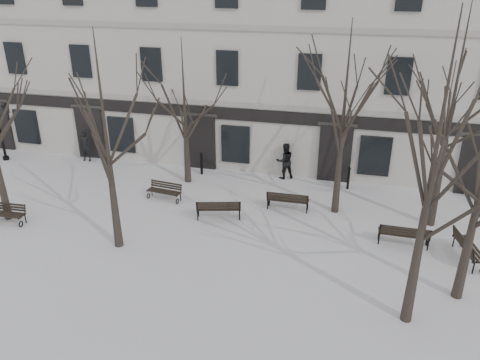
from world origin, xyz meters
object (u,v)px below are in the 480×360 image
(tree_2, at_px, (437,144))
(bench_4, at_px, (288,200))
(bench_1, at_px, (219,208))
(lamp_post, at_px, (3,128))
(tree_1, at_px, (104,119))
(bench_5, at_px, (468,248))
(bench_0, at_px, (6,213))
(bench_3, at_px, (165,190))
(bench_2, at_px, (404,234))

(tree_2, relative_size, bench_4, 4.89)
(bench_1, bearing_deg, lamp_post, -30.65)
(tree_1, xyz_separation_m, bench_4, (5.86, 4.51, -4.56))
(bench_5, xyz_separation_m, lamp_post, (-23.08, 4.53, 1.38))
(bench_0, bearing_deg, bench_3, 31.17)
(tree_1, height_order, bench_3, tree_1)
(bench_4, bearing_deg, bench_0, 18.85)
(bench_1, distance_m, bench_4, 3.12)
(tree_1, height_order, bench_4, tree_1)
(tree_1, relative_size, bench_3, 4.86)
(bench_2, distance_m, bench_4, 5.12)
(bench_4, bearing_deg, bench_2, 157.97)
(tree_1, height_order, bench_1, tree_1)
(bench_3, bearing_deg, tree_2, -22.66)
(bench_0, height_order, bench_2, bench_2)
(bench_1, bearing_deg, bench_3, -37.59)
(bench_2, bearing_deg, lamp_post, -10.23)
(bench_1, bearing_deg, bench_4, -165.61)
(tree_2, distance_m, bench_0, 16.86)
(bench_3, xyz_separation_m, bench_5, (12.65, -2.01, 0.07))
(tree_1, distance_m, bench_3, 6.26)
(bench_3, bearing_deg, bench_2, -1.16)
(tree_1, bearing_deg, tree_2, -9.45)
(bench_2, xyz_separation_m, bench_4, (-4.77, 1.87, -0.02))
(bench_4, bearing_deg, tree_2, 125.69)
(bench_4, relative_size, bench_5, 0.94)
(bench_0, distance_m, bench_3, 6.70)
(tree_2, height_order, bench_1, tree_2)
(tree_1, distance_m, bench_1, 6.28)
(bench_0, relative_size, bench_2, 0.88)
(lamp_post, bearing_deg, tree_1, -33.27)
(bench_3, distance_m, bench_5, 12.81)
(bench_3, xyz_separation_m, lamp_post, (-10.42, 2.52, 1.45))
(tree_2, bearing_deg, tree_1, 170.55)
(bench_5, bearing_deg, bench_1, 73.22)
(lamp_post, bearing_deg, bench_5, -11.11)
(bench_0, relative_size, lamp_post, 0.51)
(tree_2, xyz_separation_m, bench_0, (-15.88, 2.25, -5.20))
(bench_0, bearing_deg, tree_2, -10.42)
(bench_4, bearing_deg, tree_1, 36.91)
(bench_5, bearing_deg, bench_3, 68.76)
(tree_2, height_order, bench_5, tree_2)
(bench_3, height_order, bench_5, bench_5)
(bench_4, xyz_separation_m, bench_5, (6.96, -2.31, 0.01))
(bench_3, bearing_deg, tree_1, -84.90)
(bench_0, xyz_separation_m, bench_1, (8.56, 2.46, 0.06))
(bench_2, xyz_separation_m, bench_3, (-10.46, 1.57, -0.08))
(bench_2, height_order, lamp_post, lamp_post)
(tree_2, bearing_deg, bench_2, 87.73)
(bench_2, bearing_deg, tree_1, 14.79)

